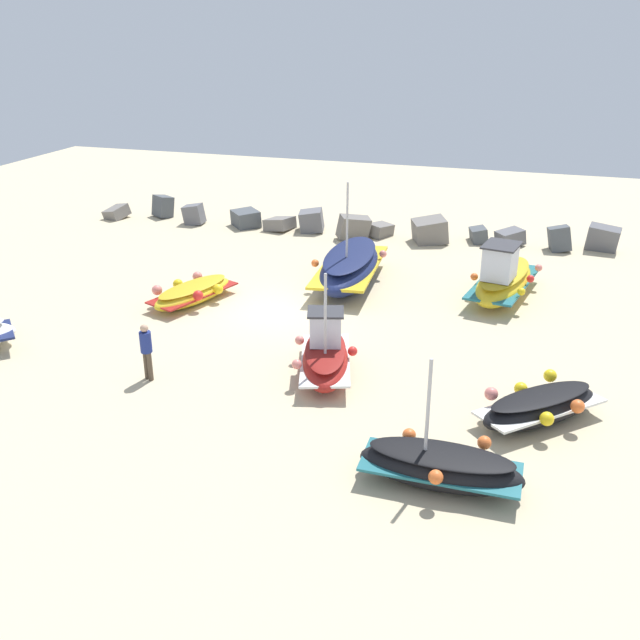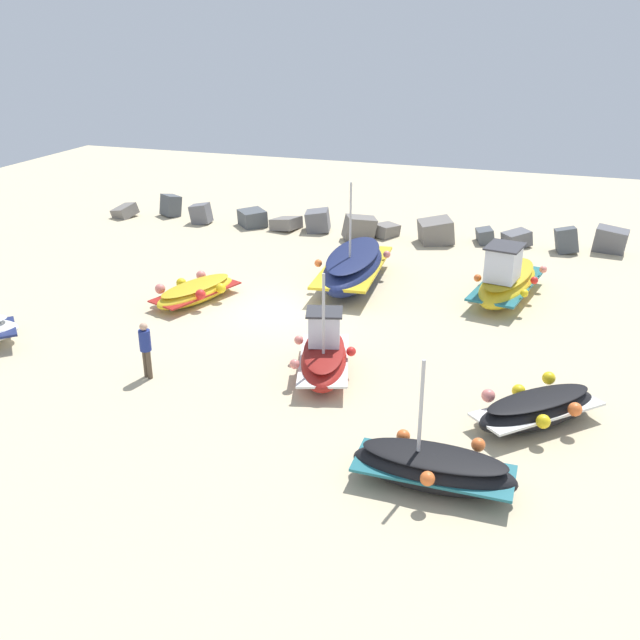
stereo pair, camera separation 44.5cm
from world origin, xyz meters
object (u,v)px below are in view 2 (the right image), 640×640
at_px(fishing_boat_0, 353,267).
at_px(fishing_boat_6, 433,468).
at_px(fishing_boat_4, 196,291).
at_px(fishing_boat_2, 324,355).
at_px(person_walking, 145,346).
at_px(fishing_boat_1, 537,409).
at_px(fishing_boat_3, 507,281).

relative_size(fishing_boat_0, fishing_boat_6, 1.59).
bearing_deg(fishing_boat_4, fishing_boat_0, -35.46).
distance_m(fishing_boat_2, fishing_boat_6, 5.69).
height_order(fishing_boat_4, person_walking, person_walking).
xyz_separation_m(fishing_boat_2, fishing_boat_4, (-6.02, 3.83, -0.21)).
xyz_separation_m(fishing_boat_0, fishing_boat_2, (1.28, -7.29, -0.11)).
bearing_deg(fishing_boat_1, fishing_boat_3, 55.40).
xyz_separation_m(fishing_boat_3, fishing_boat_6, (-0.45, -11.77, -0.22)).
relative_size(fishing_boat_1, fishing_boat_4, 0.89).
relative_size(fishing_boat_1, fishing_boat_6, 0.93).
bearing_deg(fishing_boat_3, fishing_boat_6, 8.39).
distance_m(fishing_boat_0, fishing_boat_2, 7.40).
xyz_separation_m(fishing_boat_0, fishing_boat_4, (-4.74, -3.46, -0.32)).
height_order(fishing_boat_2, person_walking, fishing_boat_2).
xyz_separation_m(fishing_boat_1, fishing_boat_2, (-5.78, 0.89, 0.14)).
distance_m(fishing_boat_1, fishing_boat_2, 5.85).
height_order(fishing_boat_2, fishing_boat_4, fishing_boat_2).
bearing_deg(fishing_boat_6, fishing_boat_3, 87.98).
bearing_deg(fishing_boat_3, fishing_boat_1, 20.59).
bearing_deg(fishing_boat_2, fishing_boat_0, -6.31).
bearing_deg(fishing_boat_6, fishing_boat_0, 114.17).
bearing_deg(person_walking, fishing_boat_0, 2.94).
xyz_separation_m(fishing_boat_3, person_walking, (-8.83, -9.35, 0.27)).
height_order(fishing_boat_0, fishing_boat_3, fishing_boat_0).
height_order(fishing_boat_0, fishing_boat_4, fishing_boat_0).
height_order(fishing_boat_2, fishing_boat_3, fishing_boat_2).
bearing_deg(person_walking, fishing_boat_3, -20.63).
bearing_deg(fishing_boat_2, fishing_boat_1, -115.01).
bearing_deg(person_walking, fishing_boat_4, 37.47).
bearing_deg(fishing_boat_2, fishing_boat_6, -153.86).
xyz_separation_m(fishing_boat_2, person_walking, (-4.54, -1.78, 0.38)).
height_order(fishing_boat_3, fishing_boat_6, fishing_boat_6).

